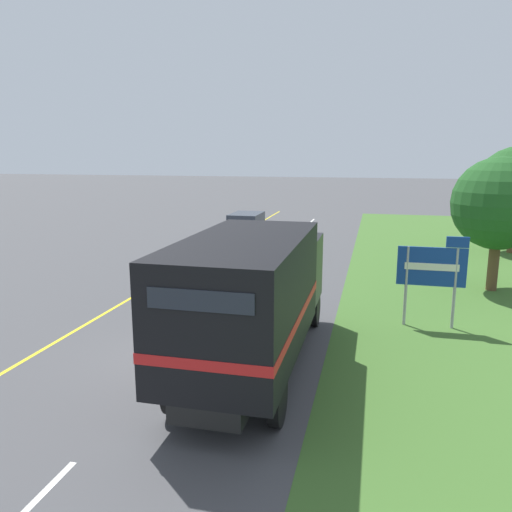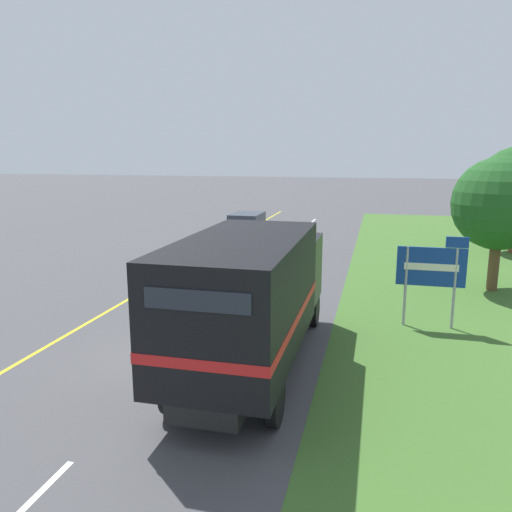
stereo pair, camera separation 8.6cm
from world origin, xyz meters
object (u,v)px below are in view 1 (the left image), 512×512
(highway_sign, at_px, (433,269))
(horse_trailer_truck, at_px, (254,293))
(lead_car_white, at_px, (247,231))
(roadside_tree_near, at_px, (499,204))

(highway_sign, bearing_deg, horse_trailer_truck, -136.55)
(lead_car_white, xyz_separation_m, highway_sign, (8.48, -10.70, 0.77))
(lead_car_white, bearing_deg, highway_sign, -51.59)
(horse_trailer_truck, height_order, lead_car_white, horse_trailer_truck)
(lead_car_white, bearing_deg, horse_trailer_truck, -74.80)
(roadside_tree_near, bearing_deg, highway_sign, -119.03)
(horse_trailer_truck, xyz_separation_m, roadside_tree_near, (7.15, 9.09, 1.41))
(highway_sign, bearing_deg, lead_car_white, 128.41)
(highway_sign, height_order, roadside_tree_near, roadside_tree_near)
(horse_trailer_truck, relative_size, lead_car_white, 1.83)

